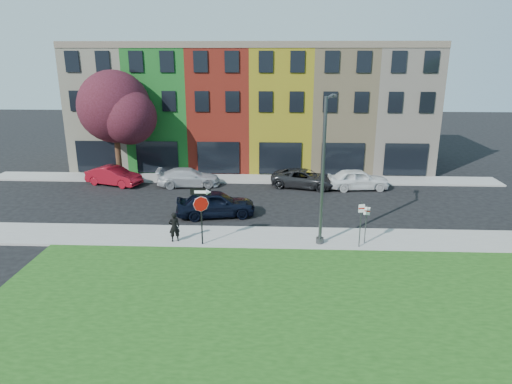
{
  "coord_description": "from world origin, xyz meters",
  "views": [
    {
      "loc": [
        -0.36,
        -19.84,
        9.63
      ],
      "look_at": [
        -1.41,
        4.0,
        2.34
      ],
      "focal_mm": 32.0,
      "sensor_mm": 36.0,
      "label": 1
    }
  ],
  "objects_px": {
    "man": "(174,227)",
    "street_lamp": "(324,171)",
    "stop_sign": "(201,205)",
    "sedan_near": "(216,204)"
  },
  "relations": [
    {
      "from": "man",
      "to": "street_lamp",
      "type": "xyz_separation_m",
      "value": [
        7.68,
        0.29,
        3.0
      ]
    },
    {
      "from": "street_lamp",
      "to": "man",
      "type": "bearing_deg",
      "value": -161.34
    },
    {
      "from": "sedan_near",
      "to": "man",
      "type": "bearing_deg",
      "value": 148.76
    },
    {
      "from": "sedan_near",
      "to": "street_lamp",
      "type": "bearing_deg",
      "value": -133.64
    },
    {
      "from": "street_lamp",
      "to": "sedan_near",
      "type": "bearing_deg",
      "value": 163.27
    },
    {
      "from": "man",
      "to": "street_lamp",
      "type": "height_order",
      "value": "street_lamp"
    },
    {
      "from": "street_lamp",
      "to": "stop_sign",
      "type": "bearing_deg",
      "value": -157.85
    },
    {
      "from": "man",
      "to": "stop_sign",
      "type": "bearing_deg",
      "value": 144.47
    },
    {
      "from": "man",
      "to": "sedan_near",
      "type": "distance_m",
      "value": 4.56
    },
    {
      "from": "stop_sign",
      "to": "street_lamp",
      "type": "xyz_separation_m",
      "value": [
        6.17,
        0.61,
        1.66
      ]
    }
  ]
}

